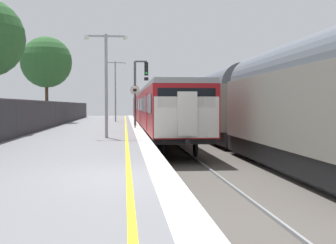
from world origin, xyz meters
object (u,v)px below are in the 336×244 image
commuter_train_at_platform (154,108)px  platform_lamp_mid (106,76)px  freight_train_adjacent_track (218,103)px  background_tree_left (46,64)px  platform_lamp_far (115,86)px  signal_gantry (139,85)px  speed_limit_sign (135,101)px

commuter_train_at_platform → platform_lamp_mid: (-3.38, -17.64, 1.62)m
freight_train_adjacent_track → background_tree_left: size_ratio=5.84×
platform_lamp_far → freight_train_adjacent_track: bearing=-56.2°
signal_gantry → platform_lamp_mid: bearing=-98.6°
commuter_train_at_platform → freight_train_adjacent_track: (4.00, -7.91, 0.38)m
signal_gantry → platform_lamp_far: platform_lamp_far is taller
commuter_train_at_platform → signal_gantry: (-1.47, -5.09, 1.78)m
signal_gantry → background_tree_left: (-7.98, 6.67, 2.15)m
freight_train_adjacent_track → signal_gantry: size_ratio=9.08×
commuter_train_at_platform → speed_limit_sign: commuter_train_at_platform is taller
signal_gantry → background_tree_left: size_ratio=0.64×
signal_gantry → platform_lamp_mid: size_ratio=1.01×
background_tree_left → speed_limit_sign: bearing=-54.2°
commuter_train_at_platform → speed_limit_sign: 9.18m
speed_limit_sign → platform_lamp_mid: (-1.53, -8.67, 1.10)m
commuter_train_at_platform → signal_gantry: size_ratio=8.52×
speed_limit_sign → platform_lamp_mid: 8.87m
freight_train_adjacent_track → speed_limit_sign: bearing=-169.7°
signal_gantry → platform_lamp_far: 8.43m
commuter_train_at_platform → freight_train_adjacent_track: 8.87m
signal_gantry → commuter_train_at_platform: bearing=73.9°
speed_limit_sign → platform_lamp_far: (-1.53, 12.08, 1.51)m
commuter_train_at_platform → speed_limit_sign: (-1.85, -8.97, 0.52)m
platform_lamp_mid → background_tree_left: bearing=107.5°
commuter_train_at_platform → freight_train_adjacent_track: bearing=-63.1°
background_tree_left → platform_lamp_mid: bearing=-72.5°
freight_train_adjacent_track → platform_lamp_far: bearing=123.8°
background_tree_left → freight_train_adjacent_track: bearing=-35.2°
platform_lamp_far → background_tree_left: background_tree_left is taller
commuter_train_at_platform → platform_lamp_far: platform_lamp_far is taller
signal_gantry → freight_train_adjacent_track: bearing=-27.2°
signal_gantry → platform_lamp_mid: signal_gantry is taller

